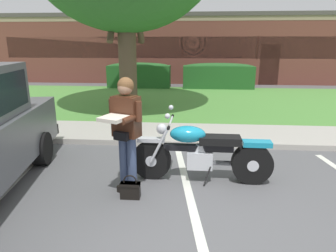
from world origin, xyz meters
The scene contains 11 objects.
ground_plane centered at (0.00, 0.00, 0.00)m, with size 140.00×140.00×0.00m, color #565659.
curb_strip centered at (0.00, 2.72, 0.06)m, with size 60.00×0.20×0.12m, color #ADA89E.
concrete_walk centered at (0.00, 3.57, 0.04)m, with size 60.00×1.50×0.08m, color #ADA89E.
grass_lawn centered at (0.00, 7.75, 0.03)m, with size 60.00×6.86×0.06m, color #518E3D.
stall_stripe_1 centered at (0.06, 0.20, 0.00)m, with size 0.12×4.40×0.01m, color silver.
motorcycle centered at (0.28, 1.06, 0.48)m, with size 2.24×0.82×1.18m.
rider_person centered at (-0.91, 0.62, 1.01)m, with size 0.56×0.66×1.70m.
handbag centered at (-0.83, 0.39, 0.14)m, with size 0.28×0.13×0.36m.
hedge_left centered at (-2.55, 11.03, 0.65)m, with size 2.99×0.90×1.24m.
hedge_center_left centered at (1.24, 11.03, 0.65)m, with size 3.30×0.90×1.24m.
brick_building centered at (-0.52, 18.06, 1.84)m, with size 22.81×10.74×3.67m.
Camera 1 is at (0.02, -3.43, 2.16)m, focal length 32.04 mm.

